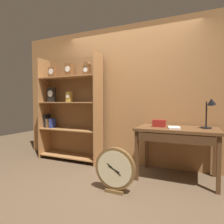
# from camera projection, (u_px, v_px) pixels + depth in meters

# --- Properties ---
(ground_plane) EXTENTS (10.00, 10.00, 0.00)m
(ground_plane) POSITION_uv_depth(u_px,v_px,m) (96.00, 191.00, 2.51)
(ground_plane) COLOR brown
(back_wood_panel) EXTENTS (4.80, 0.05, 2.60)m
(back_wood_panel) POSITION_uv_depth(u_px,v_px,m) (128.00, 95.00, 3.62)
(back_wood_panel) COLOR #9E6B3D
(back_wood_panel) RESTS_ON ground
(bookshelf) EXTENTS (1.32, 0.36, 2.06)m
(bookshelf) POSITION_uv_depth(u_px,v_px,m) (70.00, 108.00, 3.86)
(bookshelf) COLOR #9E6B3D
(bookshelf) RESTS_ON ground
(workbench) EXTENTS (1.17, 0.72, 0.78)m
(workbench) POSITION_uv_depth(u_px,v_px,m) (177.00, 134.00, 2.86)
(workbench) COLOR brown
(workbench) RESTS_ON ground
(desk_lamp) EXTENTS (0.21, 0.21, 0.45)m
(desk_lamp) POSITION_uv_depth(u_px,v_px,m) (210.00, 110.00, 2.73)
(desk_lamp) COLOR black
(desk_lamp) RESTS_ON workbench
(toolbox_small) EXTENTS (0.19, 0.11, 0.11)m
(toolbox_small) POSITION_uv_depth(u_px,v_px,m) (159.00, 123.00, 2.97)
(toolbox_small) COLOR maroon
(toolbox_small) RESTS_ON workbench
(open_repair_manual) EXTENTS (0.20, 0.25, 0.02)m
(open_repair_manual) POSITION_uv_depth(u_px,v_px,m) (174.00, 128.00, 2.78)
(open_repair_manual) COLOR silver
(open_repair_manual) RESTS_ON workbench
(round_clock_large) EXTENTS (0.54, 0.11, 0.58)m
(round_clock_large) POSITION_uv_depth(u_px,v_px,m) (115.00, 170.00, 2.45)
(round_clock_large) COLOR brown
(round_clock_large) RESTS_ON ground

